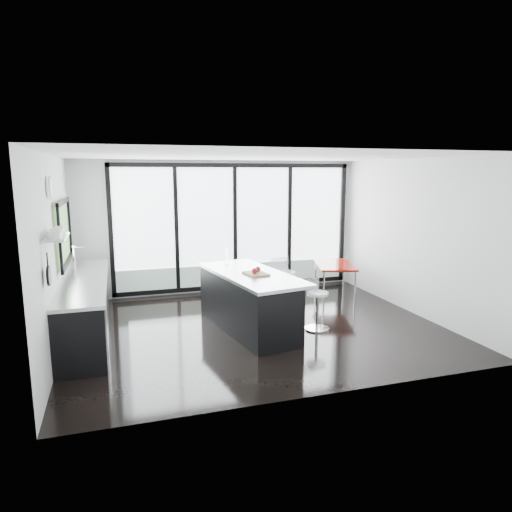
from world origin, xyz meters
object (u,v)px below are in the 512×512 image
object	(u,v)px
island	(247,301)
red_table	(334,280)
bar_stool_near	(317,311)
bar_stool_far	(284,292)

from	to	relation	value
island	red_table	world-z (taller)	island
bar_stool_near	red_table	world-z (taller)	red_table
island	bar_stool_far	size ratio (longest dim) A/B	3.17
bar_stool_near	red_table	size ratio (longest dim) A/B	0.50
bar_stool_near	bar_stool_far	xyz separation A→B (m)	(-0.19, 1.04, 0.07)
island	red_table	distance (m)	2.77
bar_stool_near	red_table	bearing A→B (deg)	36.59
red_table	island	bearing A→B (deg)	-147.56
bar_stool_near	bar_stool_far	size ratio (longest dim) A/B	0.82
bar_stool_near	island	bearing A→B (deg)	142.85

